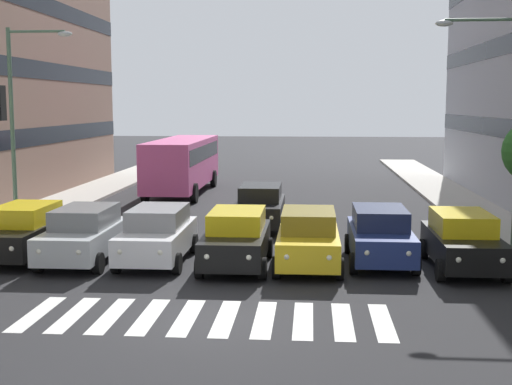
% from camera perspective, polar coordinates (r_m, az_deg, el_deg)
% --- Properties ---
extents(ground_plane, '(180.00, 180.00, 0.00)m').
position_cam_1_polar(ground_plane, '(16.35, -4.12, -10.26)').
color(ground_plane, '#262628').
extents(crosswalk_markings, '(8.55, 2.80, 0.01)m').
position_cam_1_polar(crosswalk_markings, '(16.35, -4.12, -10.25)').
color(crosswalk_markings, silver).
rests_on(crosswalk_markings, ground_plane).
extents(car_0, '(2.02, 4.44, 1.72)m').
position_cam_1_polar(car_0, '(21.56, 16.65, -3.81)').
color(car_0, black).
rests_on(car_0, ground_plane).
extents(car_1, '(2.02, 4.44, 1.72)m').
position_cam_1_polar(car_1, '(21.85, 10.18, -3.48)').
color(car_1, navy).
rests_on(car_1, ground_plane).
extents(car_2, '(2.02, 4.44, 1.72)m').
position_cam_1_polar(car_2, '(21.06, 4.33, -3.79)').
color(car_2, gold).
rests_on(car_2, ground_plane).
extents(car_3, '(2.02, 4.44, 1.72)m').
position_cam_1_polar(car_3, '(21.03, -1.61, -3.78)').
color(car_3, black).
rests_on(car_3, ground_plane).
extents(car_4, '(2.02, 4.44, 1.72)m').
position_cam_1_polar(car_4, '(21.84, -8.12, -3.44)').
color(car_4, silver).
rests_on(car_4, ground_plane).
extents(car_5, '(2.02, 4.44, 1.72)m').
position_cam_1_polar(car_5, '(22.32, -13.96, -3.35)').
color(car_5, '#B2B7BC').
rests_on(car_5, ground_plane).
extents(car_6, '(2.02, 4.44, 1.72)m').
position_cam_1_polar(car_6, '(23.36, -18.57, -3.05)').
color(car_6, black).
rests_on(car_6, ground_plane).
extents(car_row2_0, '(2.02, 4.44, 1.72)m').
position_cam_1_polar(car_row2_0, '(27.53, 0.35, -1.14)').
color(car_row2_0, black).
rests_on(car_row2_0, ground_plane).
extents(bus_behind_traffic, '(2.78, 10.50, 3.00)m').
position_cam_1_polar(bus_behind_traffic, '(38.37, -6.05, 2.68)').
color(bus_behind_traffic, '#DB5193').
rests_on(bus_behind_traffic, ground_plane).
extents(street_lamp_left, '(2.78, 0.28, 7.53)m').
position_cam_1_polar(street_lamp_left, '(23.34, 19.87, 6.34)').
color(street_lamp_left, '#4C6B56').
rests_on(street_lamp_left, sidewalk_left).
extents(street_lamp_right, '(2.53, 0.28, 7.60)m').
position_cam_1_polar(street_lamp_right, '(27.75, -18.79, 6.49)').
color(street_lamp_right, '#4C6B56').
rests_on(street_lamp_right, sidewalk_right).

